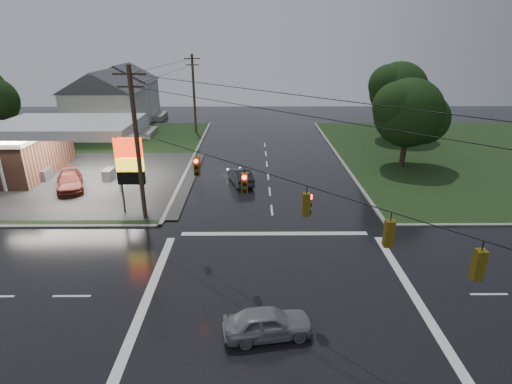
{
  "coord_description": "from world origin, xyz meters",
  "views": [
    {
      "loc": [
        -1.45,
        -17.53,
        12.74
      ],
      "look_at": [
        -1.26,
        7.24,
        3.0
      ],
      "focal_mm": 28.0,
      "sensor_mm": 36.0,
      "label": 1
    }
  ],
  "objects_px": {
    "car_north": "(240,176)",
    "tree_ne_near": "(410,113)",
    "pylon_sign": "(130,163)",
    "gas_station": "(1,150)",
    "car_crossing": "(268,323)",
    "house_far": "(125,91)",
    "tree_ne_far": "(400,91)",
    "utility_pole_nw": "(137,144)",
    "house_near": "(106,103)",
    "utility_pole_n": "(194,93)",
    "car_pump": "(70,181)"
  },
  "relations": [
    {
      "from": "car_north",
      "to": "tree_ne_near",
      "type": "bearing_deg",
      "value": -179.87
    },
    {
      "from": "pylon_sign",
      "to": "car_north",
      "type": "bearing_deg",
      "value": 39.98
    },
    {
      "from": "gas_station",
      "to": "car_north",
      "type": "relative_size",
      "value": 5.96
    },
    {
      "from": "gas_station",
      "to": "car_crossing",
      "type": "relative_size",
      "value": 6.47
    },
    {
      "from": "gas_station",
      "to": "car_north",
      "type": "height_order",
      "value": "gas_station"
    },
    {
      "from": "gas_station",
      "to": "tree_ne_near",
      "type": "bearing_deg",
      "value": 3.3
    },
    {
      "from": "car_north",
      "to": "car_crossing",
      "type": "bearing_deg",
      "value": 79.05
    },
    {
      "from": "house_far",
      "to": "tree_ne_far",
      "type": "distance_m",
      "value": 41.57
    },
    {
      "from": "car_north",
      "to": "utility_pole_nw",
      "type": "bearing_deg",
      "value": 31.74
    },
    {
      "from": "house_near",
      "to": "pylon_sign",
      "type": "bearing_deg",
      "value": -67.72
    },
    {
      "from": "house_far",
      "to": "tree_ne_far",
      "type": "relative_size",
      "value": 1.13
    },
    {
      "from": "gas_station",
      "to": "utility_pole_n",
      "type": "bearing_deg",
      "value": 48.53
    },
    {
      "from": "utility_pole_nw",
      "to": "tree_ne_near",
      "type": "relative_size",
      "value": 1.22
    },
    {
      "from": "tree_ne_near",
      "to": "car_pump",
      "type": "height_order",
      "value": "tree_ne_near"
    },
    {
      "from": "utility_pole_nw",
      "to": "house_far",
      "type": "xyz_separation_m",
      "value": [
        -12.45,
        38.5,
        -1.32
      ]
    },
    {
      "from": "tree_ne_far",
      "to": "tree_ne_near",
      "type": "bearing_deg",
      "value": -104.07
    },
    {
      "from": "car_crossing",
      "to": "utility_pole_nw",
      "type": "bearing_deg",
      "value": 26.04
    },
    {
      "from": "house_near",
      "to": "tree_ne_far",
      "type": "xyz_separation_m",
      "value": [
        38.1,
        -2.01,
        1.77
      ]
    },
    {
      "from": "utility_pole_nw",
      "to": "tree_ne_far",
      "type": "distance_m",
      "value": 36.2
    },
    {
      "from": "car_crossing",
      "to": "car_pump",
      "type": "bearing_deg",
      "value": 33.32
    },
    {
      "from": "gas_station",
      "to": "pylon_sign",
      "type": "relative_size",
      "value": 4.37
    },
    {
      "from": "tree_ne_far",
      "to": "car_pump",
      "type": "distance_m",
      "value": 39.7
    },
    {
      "from": "utility_pole_n",
      "to": "car_north",
      "type": "xyz_separation_m",
      "value": [
        6.87,
        -20.9,
        -4.74
      ]
    },
    {
      "from": "tree_ne_far",
      "to": "car_north",
      "type": "xyz_separation_m",
      "value": [
        -19.78,
        -16.9,
        -5.45
      ]
    },
    {
      "from": "gas_station",
      "to": "pylon_sign",
      "type": "bearing_deg",
      "value": -31.22
    },
    {
      "from": "gas_station",
      "to": "house_near",
      "type": "height_order",
      "value": "house_near"
    },
    {
      "from": "utility_pole_n",
      "to": "house_near",
      "type": "xyz_separation_m",
      "value": [
        -11.45,
        -2.0,
        -1.06
      ]
    },
    {
      "from": "gas_station",
      "to": "car_north",
      "type": "distance_m",
      "value": 23.26
    },
    {
      "from": "tree_ne_far",
      "to": "car_pump",
      "type": "height_order",
      "value": "tree_ne_far"
    },
    {
      "from": "tree_ne_near",
      "to": "car_north",
      "type": "relative_size",
      "value": 2.04
    },
    {
      "from": "gas_station",
      "to": "car_pump",
      "type": "distance_m",
      "value": 9.21
    },
    {
      "from": "house_near",
      "to": "tree_ne_near",
      "type": "distance_m",
      "value": 37.8
    },
    {
      "from": "pylon_sign",
      "to": "utility_pole_n",
      "type": "height_order",
      "value": "utility_pole_n"
    },
    {
      "from": "pylon_sign",
      "to": "tree_ne_far",
      "type": "bearing_deg",
      "value": 40.35
    },
    {
      "from": "utility_pole_n",
      "to": "tree_ne_far",
      "type": "distance_m",
      "value": 26.96
    },
    {
      "from": "pylon_sign",
      "to": "tree_ne_near",
      "type": "xyz_separation_m",
      "value": [
        24.64,
        11.49,
        1.55
      ]
    },
    {
      "from": "pylon_sign",
      "to": "utility_pole_nw",
      "type": "distance_m",
      "value": 2.22
    },
    {
      "from": "gas_station",
      "to": "pylon_sign",
      "type": "distance_m",
      "value": 17.81
    },
    {
      "from": "utility_pole_nw",
      "to": "car_crossing",
      "type": "relative_size",
      "value": 2.71
    },
    {
      "from": "car_crossing",
      "to": "gas_station",
      "type": "bearing_deg",
      "value": 38.83
    },
    {
      "from": "tree_ne_near",
      "to": "car_crossing",
      "type": "xyz_separation_m",
      "value": [
        -14.95,
        -24.99,
        -4.87
      ]
    },
    {
      "from": "utility_pole_n",
      "to": "pylon_sign",
      "type": "bearing_deg",
      "value": -92.08
    },
    {
      "from": "gas_station",
      "to": "car_crossing",
      "type": "xyz_separation_m",
      "value": [
        24.87,
        -22.7,
        -1.86
      ]
    },
    {
      "from": "utility_pole_n",
      "to": "car_pump",
      "type": "height_order",
      "value": "utility_pole_n"
    },
    {
      "from": "pylon_sign",
      "to": "house_near",
      "type": "relative_size",
      "value": 0.54
    },
    {
      "from": "house_near",
      "to": "car_crossing",
      "type": "xyz_separation_m",
      "value": [
        20.15,
        -39.0,
        -3.72
      ]
    },
    {
      "from": "pylon_sign",
      "to": "house_far",
      "type": "bearing_deg",
      "value": 106.98
    },
    {
      "from": "utility_pole_nw",
      "to": "car_pump",
      "type": "xyz_separation_m",
      "value": [
        -8.12,
        6.11,
        -4.97
      ]
    },
    {
      "from": "tree_ne_far",
      "to": "house_far",
      "type": "bearing_deg",
      "value": 160.29
    },
    {
      "from": "utility_pole_nw",
      "to": "tree_ne_near",
      "type": "bearing_deg",
      "value": 27.86
    }
  ]
}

